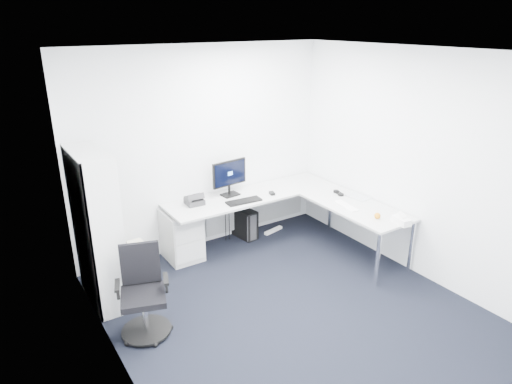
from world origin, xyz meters
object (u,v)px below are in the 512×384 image
monitor (230,178)px  laptop (359,190)px  task_chair (143,294)px  bookshelf (97,229)px  l_desk (267,226)px

monitor → laptop: monitor is taller
task_chair → bookshelf: bearing=118.9°
l_desk → task_chair: size_ratio=2.69×
task_chair → monitor: size_ratio=1.74×
l_desk → monitor: size_ratio=4.67×
l_desk → laptop: bearing=-26.0°
l_desk → task_chair: (-2.01, -0.81, 0.10)m
l_desk → laptop: 1.33m
task_chair → laptop: bearing=22.9°
l_desk → task_chair: bearing=-158.1°
l_desk → bookshelf: size_ratio=1.42×
laptop → l_desk: bearing=148.8°
l_desk → monitor: bearing=122.0°
l_desk → bookshelf: (-2.17, 0.05, 0.51)m
task_chair → monitor: 2.20m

